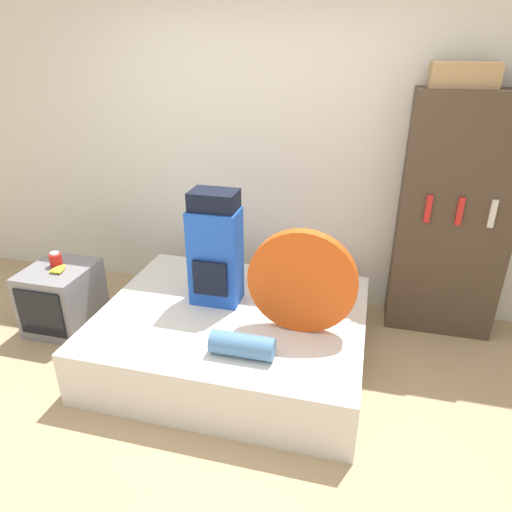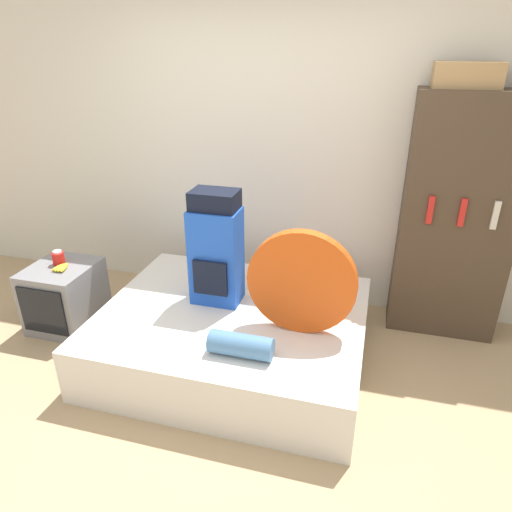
% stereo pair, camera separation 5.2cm
% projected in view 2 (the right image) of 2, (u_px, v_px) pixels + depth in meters
% --- Properties ---
extents(ground_plane, '(16.00, 16.00, 0.00)m').
position_uv_depth(ground_plane, '(205.00, 422.00, 2.82)').
color(ground_plane, tan).
extents(wall_back, '(8.00, 0.05, 2.60)m').
position_uv_depth(wall_back, '(273.00, 153.00, 3.77)').
color(wall_back, silver).
rests_on(wall_back, ground_plane).
extents(bed, '(1.85, 1.52, 0.40)m').
position_uv_depth(bed, '(233.00, 334.00, 3.32)').
color(bed, silver).
rests_on(bed, ground_plane).
extents(backpack, '(0.35, 0.27, 0.83)m').
position_uv_depth(backpack, '(216.00, 250.00, 3.21)').
color(backpack, blue).
rests_on(backpack, bed).
extents(tent_bag, '(0.70, 0.08, 0.70)m').
position_uv_depth(tent_bag, '(302.00, 282.00, 2.88)').
color(tent_bag, '#D14C14').
rests_on(tent_bag, bed).
extents(sleeping_roll, '(0.39, 0.14, 0.14)m').
position_uv_depth(sleeping_roll, '(241.00, 345.00, 2.75)').
color(sleeping_roll, teal).
rests_on(sleeping_roll, bed).
extents(television, '(0.49, 0.55, 0.53)m').
position_uv_depth(television, '(65.00, 296.00, 3.70)').
color(television, gray).
rests_on(television, ground_plane).
extents(canister, '(0.09, 0.09, 0.12)m').
position_uv_depth(canister, '(58.00, 258.00, 3.61)').
color(canister, red).
rests_on(canister, television).
extents(banana_bunch, '(0.12, 0.15, 0.03)m').
position_uv_depth(banana_bunch, '(62.00, 267.00, 3.54)').
color(banana_bunch, yellow).
rests_on(banana_bunch, television).
extents(bookshelf, '(0.80, 0.35, 1.85)m').
position_uv_depth(bookshelf, '(456.00, 221.00, 3.40)').
color(bookshelf, '#473828').
rests_on(bookshelf, ground_plane).
extents(cardboard_box, '(0.43, 0.25, 0.16)m').
position_uv_depth(cardboard_box, '(467.00, 75.00, 3.01)').
color(cardboard_box, '#A88456').
rests_on(cardboard_box, bookshelf).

